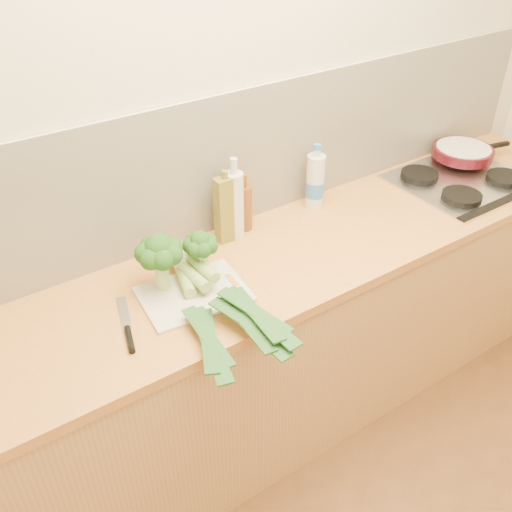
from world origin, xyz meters
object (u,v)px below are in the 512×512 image
(gas_hob, at_px, (463,179))
(skillet, at_px, (463,152))
(chopping_board, at_px, (194,294))
(chefs_knife, at_px, (128,333))

(gas_hob, bearing_deg, skillet, 41.44)
(chopping_board, height_order, chefs_knife, chefs_knife)
(chefs_knife, height_order, skillet, skillet)
(chopping_board, bearing_deg, gas_hob, 6.56)
(chopping_board, relative_size, chefs_knife, 1.27)
(gas_hob, distance_m, chefs_knife, 1.68)
(gas_hob, height_order, chopping_board, gas_hob)
(gas_hob, relative_size, chefs_knife, 2.10)
(gas_hob, bearing_deg, chefs_knife, -177.16)
(gas_hob, distance_m, skillet, 0.20)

